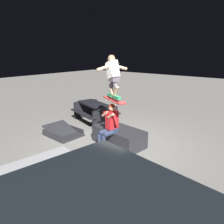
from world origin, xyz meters
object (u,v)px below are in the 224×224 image
at_px(skater_airborne, 113,75).
at_px(kicker_ramp, 63,133).
at_px(person_sitting_on_ledge, 109,125).
at_px(picnic_table_back, 95,110).
at_px(ledge_box_main, 119,136).
at_px(skateboard, 114,100).

bearing_deg(skater_airborne, kicker_ramp, 6.28).
height_order(skater_airborne, kicker_ramp, skater_airborne).
bearing_deg(person_sitting_on_ledge, picnic_table_back, -37.58).
xyz_separation_m(ledge_box_main, skater_airborne, (-0.08, 0.39, 1.90)).
distance_m(person_sitting_on_ledge, skateboard, 0.72).
bearing_deg(person_sitting_on_ledge, skater_airborne, -126.88).
distance_m(person_sitting_on_ledge, kicker_ramp, 2.05).
relative_size(ledge_box_main, kicker_ramp, 1.25).
bearing_deg(skateboard, person_sitting_on_ledge, 28.01).
distance_m(skater_airborne, picnic_table_back, 3.14).
relative_size(ledge_box_main, skateboard, 1.56).
bearing_deg(ledge_box_main, person_sitting_on_ledge, 91.63).
bearing_deg(person_sitting_on_ledge, ledge_box_main, -88.37).
xyz_separation_m(skateboard, skater_airborne, (0.05, -0.02, 0.69)).
bearing_deg(skateboard, skater_airborne, -24.14).
relative_size(kicker_ramp, picnic_table_back, 0.63).
xyz_separation_m(ledge_box_main, kicker_ramp, (1.91, 0.61, -0.19)).
xyz_separation_m(person_sitting_on_ledge, skateboard, (-0.11, -0.06, 0.71)).
distance_m(person_sitting_on_ledge, skater_airborne, 1.40).
relative_size(skateboard, kicker_ramp, 0.80).
height_order(kicker_ramp, picnic_table_back, picnic_table_back).
distance_m(skateboard, picnic_table_back, 2.89).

